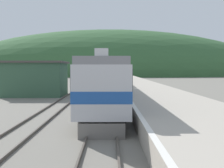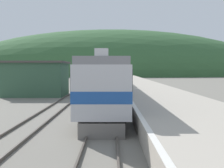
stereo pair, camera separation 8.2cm
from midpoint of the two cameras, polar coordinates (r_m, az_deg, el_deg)
The scene contains 8 objects.
track_main at distance 63.55m, azimuth -0.51°, elevation 0.38°, with size 1.52×180.00×0.16m.
track_siding at distance 63.72m, azimuth -4.31°, elevation 0.38°, with size 1.52×180.00×0.16m.
platform at distance 43.79m, azimuth 5.86°, elevation -0.40°, with size 6.46×140.00×1.05m.
distant_hills at distance 134.90m, azimuth -0.29°, elevation 1.91°, with size 164.35×73.96×45.66m.
station_shed at distance 33.99m, azimuth -16.13°, elevation 1.19°, with size 7.64×5.98×4.28m.
express_train_lead_car at distance 22.52m, azimuth -1.26°, elevation 0.30°, with size 2.94×21.08×4.32m.
carriage_second at distance 44.86m, azimuth -0.68°, elevation 1.80°, with size 2.93×21.39×3.96m.
carriage_third at distance 67.12m, azimuth -0.49°, elevation 2.31°, with size 2.93×21.39×3.96m.
Camera 2 is at (0.50, 6.54, 3.36)m, focal length 42.00 mm.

